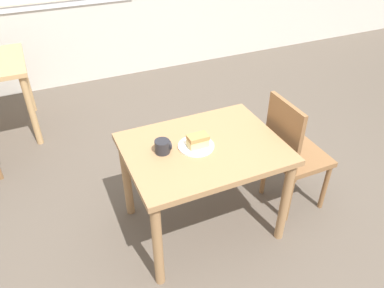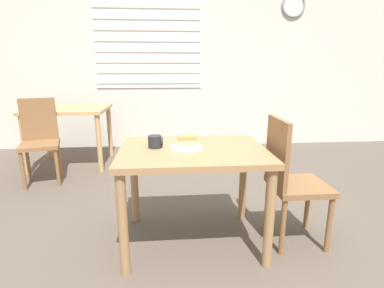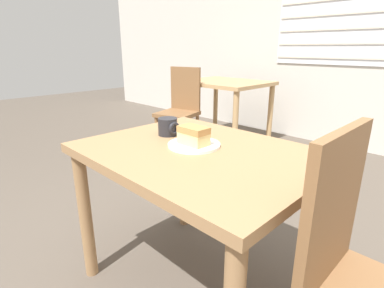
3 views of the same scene
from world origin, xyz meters
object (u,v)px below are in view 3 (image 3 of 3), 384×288
at_px(chair_near_window, 363,283).
at_px(chair_far_corner, 180,107).
at_px(coffee_mug, 168,127).
at_px(dining_table_near, 199,172).
at_px(dining_table_far, 225,91).
at_px(plate, 194,145).
at_px(cake_slice, 194,135).

height_order(chair_near_window, chair_far_corner, same).
height_order(chair_near_window, coffee_mug, chair_near_window).
height_order(dining_table_near, coffee_mug, coffee_mug).
relative_size(chair_near_window, chair_far_corner, 1.00).
relative_size(dining_table_far, chair_far_corner, 1.04).
height_order(plate, cake_slice, cake_slice).
height_order(chair_far_corner, coffee_mug, chair_far_corner).
distance_m(chair_far_corner, coffee_mug, 1.85).
distance_m(dining_table_far, cake_slice, 2.35).
bearing_deg(dining_table_near, coffee_mug, 169.51).
bearing_deg(chair_far_corner, coffee_mug, -59.52).
bearing_deg(coffee_mug, dining_table_far, 121.85).
height_order(chair_near_window, cake_slice, chair_near_window).
xyz_separation_m(chair_far_corner, coffee_mug, (1.30, -1.28, 0.26)).
distance_m(dining_table_near, coffee_mug, 0.30).
xyz_separation_m(dining_table_far, chair_far_corner, (-0.15, -0.57, -0.14)).
relative_size(dining_table_near, chair_far_corner, 1.09).
relative_size(chair_far_corner, cake_slice, 7.14).
relative_size(dining_table_near, plate, 4.36).
distance_m(dining_table_near, plate, 0.12).
bearing_deg(dining_table_far, cake_slice, -54.24).
distance_m(chair_near_window, coffee_mug, 0.97).
height_order(dining_table_near, cake_slice, cake_slice).
relative_size(plate, cake_slice, 1.78).
distance_m(dining_table_far, plate, 2.33).
bearing_deg(dining_table_near, chair_far_corner, 139.48).
distance_m(chair_far_corner, plate, 2.02).
xyz_separation_m(dining_table_far, coffee_mug, (1.15, -1.86, 0.12)).
bearing_deg(chair_near_window, chair_far_corner, 58.26).
xyz_separation_m(plate, cake_slice, (0.01, -0.01, 0.05)).
bearing_deg(coffee_mug, dining_table_near, -10.49).
distance_m(dining_table_near, chair_near_window, 0.69).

